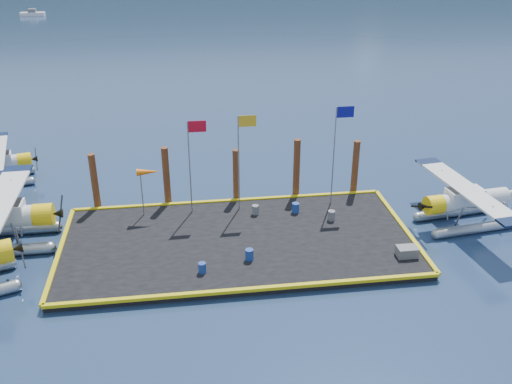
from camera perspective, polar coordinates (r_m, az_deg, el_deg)
ground at (r=33.30m, az=-1.81°, el=-5.33°), size 4000.00×4000.00×0.00m
dock at (r=33.19m, az=-1.82°, el=-5.04°), size 20.00×10.00×0.40m
dock_bumpers at (r=33.05m, az=-1.83°, el=-4.60°), size 20.25×10.25×0.18m
seaplane_d at (r=37.12m, az=20.50°, el=-1.02°), size 8.71×9.61×3.40m
drum_1 at (r=31.05m, az=-0.67°, el=-6.28°), size 0.45×0.45×0.63m
drum_2 at (r=35.27m, az=7.55°, el=-2.34°), size 0.44×0.44×0.62m
drum_3 at (r=30.16m, az=-5.41°, el=-7.55°), size 0.40×0.40×0.57m
drum_4 at (r=35.94m, az=3.98°, el=-1.58°), size 0.45×0.45×0.63m
drum_5 at (r=35.64m, az=-0.06°, el=-1.79°), size 0.43×0.43×0.60m
crate at (r=32.46m, az=14.86°, el=-5.77°), size 1.12×0.75×0.56m
flagpole_red at (r=34.62m, az=-6.38°, el=3.92°), size 1.14×0.08×6.00m
flagpole_yellow at (r=34.76m, az=-1.44°, el=4.37°), size 1.14×0.08×6.20m
flagpole_blue at (r=35.81m, az=8.17°, el=5.06°), size 1.14×0.08×6.50m
windsock at (r=35.14m, az=-10.74°, el=1.88°), size 1.40×0.44×3.12m
piling_0 at (r=37.46m, az=-15.81°, el=0.81°), size 0.44×0.44×4.00m
piling_1 at (r=37.01m, az=-8.94°, el=1.38°), size 0.44×0.44×4.20m
piling_2 at (r=37.22m, az=-1.99°, el=1.50°), size 0.44×0.44×3.80m
piling_3 at (r=37.69m, az=4.07°, el=2.19°), size 0.44×0.44×4.30m
piling_4 at (r=38.73m, az=9.87°, el=2.28°), size 0.44×0.44×4.00m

